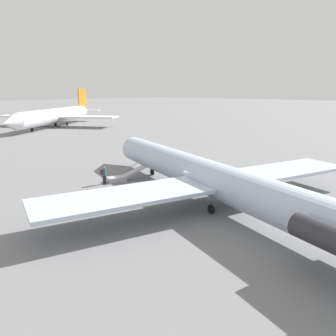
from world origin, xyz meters
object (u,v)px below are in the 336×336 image
airplane_main (210,178)px  passenger (104,174)px  airplane_far_right (56,115)px  boarding_stairs (120,177)px

airplane_main → passenger: bearing=30.7°
airplane_far_right → passenger: (-51.34, 22.65, -1.79)m
passenger → airplane_far_right: bearing=83.9°
airplane_main → boarding_stairs: 10.68m
passenger → boarding_stairs: bearing=6.9°
airplane_main → airplane_far_right: 65.37m
boarding_stairs → passenger: size_ratio=2.38×
airplane_main → passenger: airplane_main is taller
airplane_main → boarding_stairs: (10.50, 0.74, -1.76)m
airplane_far_right → boarding_stairs: 55.79m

